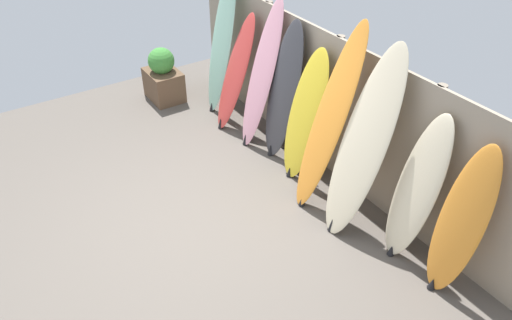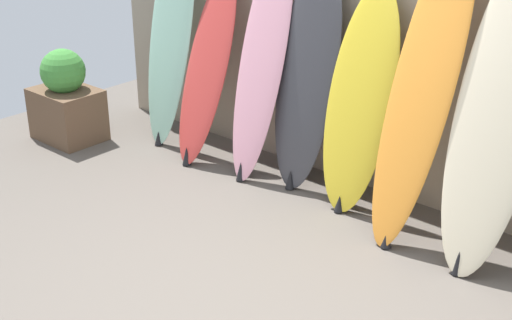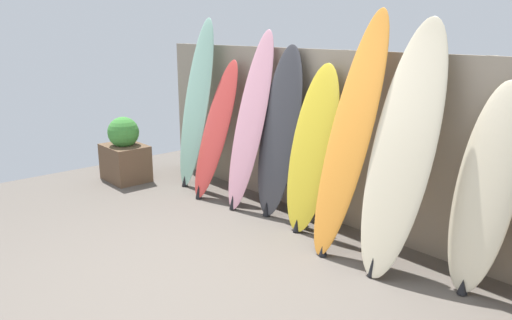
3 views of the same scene
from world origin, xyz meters
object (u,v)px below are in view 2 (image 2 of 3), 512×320
Objects in this scene: surfboard_charcoal_3 at (307,76)px; surfboard_yellow_4 at (360,103)px; surfboard_pink_2 at (262,59)px; surfboard_orange_5 at (422,89)px; planter_box at (66,100)px; surfboard_seafoam_0 at (171,28)px; surfboard_red_1 at (207,68)px; surfboard_cream_6 at (499,112)px.

surfboard_charcoal_3 reaches higher than surfboard_yellow_4.
surfboard_pink_2 reaches higher than surfboard_yellow_4.
surfboard_orange_5 is 3.47m from planter_box.
planter_box is (-1.86, -0.65, -0.61)m from surfboard_pink_2.
surfboard_seafoam_0 is at bearing 177.53° from surfboard_orange_5.
surfboard_red_1 is 0.99m from surfboard_charcoal_3.
surfboard_red_1 is 1.90× the size of planter_box.
surfboard_cream_6 is at bearing 8.43° from planter_box.
surfboard_pink_2 is 0.95m from surfboard_yellow_4.
surfboard_seafoam_0 is at bearing 40.78° from planter_box.
surfboard_seafoam_0 is 3.11m from surfboard_cream_6.
surfboard_charcoal_3 is (0.41, 0.06, -0.07)m from surfboard_pink_2.
surfboard_seafoam_0 is at bearing 179.93° from surfboard_yellow_4.
surfboard_pink_2 is at bearing -0.85° from surfboard_seafoam_0.
surfboard_red_1 is 1.48m from planter_box.
surfboard_pink_2 is 0.95× the size of surfboard_cream_6.
surfboard_yellow_4 is (1.50, 0.08, 0.01)m from surfboard_red_1.
surfboard_red_1 is at bearing -9.08° from surfboard_seafoam_0.
surfboard_orange_5 is 0.53m from surfboard_cream_6.
surfboard_yellow_4 is at bearing -0.07° from surfboard_seafoam_0.
planter_box is at bearing -170.66° from surfboard_orange_5.
surfboard_seafoam_0 is 1.02× the size of surfboard_cream_6.
surfboard_yellow_4 is at bearing 13.27° from planter_box.
planter_box is (-2.80, -0.66, -0.45)m from surfboard_yellow_4.
surfboard_red_1 is at bearing -176.90° from surfboard_yellow_4.
surfboard_yellow_4 is 0.80× the size of surfboard_cream_6.
planter_box is (-0.77, -0.66, -0.68)m from surfboard_seafoam_0.
surfboard_seafoam_0 is at bearing -178.21° from surfboard_charcoal_3.
surfboard_cream_6 is 2.42× the size of planter_box.
surfboard_orange_5 is at bearing -3.66° from surfboard_pink_2.
surfboard_charcoal_3 is 0.88× the size of surfboard_cream_6.
surfboard_orange_5 reaches higher than surfboard_yellow_4.
surfboard_cream_6 reaches higher than planter_box.
surfboard_cream_6 reaches higher than surfboard_yellow_4.
surfboard_charcoal_3 is at bearing 17.36° from planter_box.
surfboard_red_1 reaches higher than planter_box.
surfboard_yellow_4 is 0.77× the size of surfboard_orange_5.
surfboard_pink_2 is 1.08× the size of surfboard_charcoal_3.
surfboard_yellow_4 is 1.10m from surfboard_cream_6.
surfboard_red_1 is 0.60m from surfboard_pink_2.
planter_box is at bearing -171.57° from surfboard_cream_6.
surfboard_seafoam_0 is 2.58m from surfboard_orange_5.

